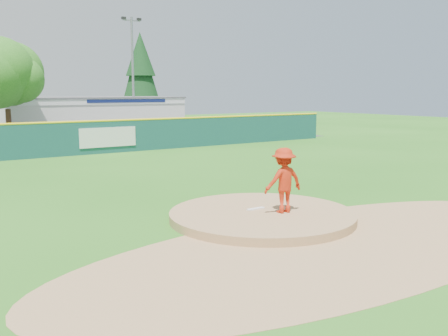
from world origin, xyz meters
TOP-DOWN VIEW (x-y plane):
  - ground at (0.00, 0.00)m, footprint 120.00×120.00m
  - pitchers_mound at (0.00, 0.00)m, footprint 5.50×5.50m
  - pitching_rubber at (0.00, 0.30)m, footprint 0.60×0.15m
  - infield_dirt_arc at (0.00, -3.00)m, footprint 15.40×15.40m
  - parking_lot at (0.00, 27.00)m, footprint 44.00×16.00m
  - pitcher at (0.45, -0.43)m, footprint 1.30×0.83m
  - van at (4.44, 22.02)m, footprint 4.96×3.17m
  - pool_building_grp at (6.00, 31.99)m, footprint 15.20×8.20m
  - fence_banners at (-3.91, 17.92)m, footprint 15.98×0.04m
  - outfield_fence at (0.00, 18.00)m, footprint 40.00×0.14m
  - deciduous_tree at (-2.00, 25.00)m, footprint 5.60×5.60m
  - conifer_tree at (13.00, 36.00)m, footprint 4.40×4.40m
  - light_pole_right at (9.00, 29.00)m, footprint 1.75×0.25m

SIDE VIEW (x-z plane):
  - ground at x=0.00m, z-range 0.00..0.00m
  - pitchers_mound at x=0.00m, z-range -0.25..0.25m
  - infield_dirt_arc at x=0.00m, z-range 0.00..0.01m
  - parking_lot at x=0.00m, z-range 0.00..0.02m
  - pitching_rubber at x=0.00m, z-range 0.25..0.29m
  - van at x=4.44m, z-range 0.02..1.29m
  - fence_banners at x=-3.91m, z-range 0.40..1.60m
  - outfield_fence at x=0.00m, z-range 0.05..2.12m
  - pitcher at x=0.45m, z-range 0.25..2.16m
  - pool_building_grp at x=6.00m, z-range 0.01..3.32m
  - deciduous_tree at x=-2.00m, z-range 0.87..8.23m
  - conifer_tree at x=13.00m, z-range 0.79..10.29m
  - light_pole_right at x=9.00m, z-range 0.54..10.54m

